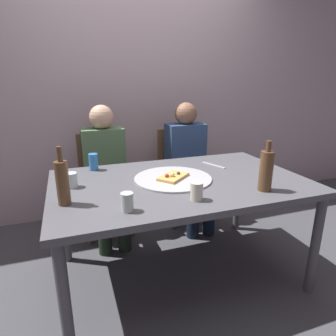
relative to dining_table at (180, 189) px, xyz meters
The scene contains 16 objects.
ground_plane 0.67m from the dining_table, ahead, with size 8.00×8.00×0.00m, color #424247.
back_wall 1.44m from the dining_table, 90.00° to the left, with size 6.00×0.10×2.60m, color #B29EA3.
dining_table is the anchor object (origin of this frame).
pizza_tray 0.09m from the dining_table, 147.87° to the left, with size 0.52×0.52×0.01m, color #ADADB2.
pizza_slice_last 0.10m from the dining_table, 158.69° to the left, with size 0.25×0.24×0.05m.
wine_bottle 0.57m from the dining_table, 39.63° to the right, with size 0.08×0.08×0.30m.
beer_bottle 0.76m from the dining_table, 167.71° to the right, with size 0.07×0.07×0.32m.
tumbler_near 0.36m from the dining_table, 96.03° to the right, with size 0.07×0.07×0.10m, color beige.
tumbler_far 0.70m from the dining_table, behind, with size 0.07×0.07×0.09m, color silver.
wine_glass 0.56m from the dining_table, 140.44° to the right, with size 0.06×0.06×0.10m, color #B7C6BC.
soda_can 0.67m from the dining_table, 141.31° to the left, with size 0.07×0.07×0.12m, color #337AC1.
table_knife 0.44m from the dining_table, 31.25° to the left, with size 0.22×0.02×0.01m, color #B7B7BC.
chair_left 1.00m from the dining_table, 113.10° to the left, with size 0.44×0.44×0.90m.
chair_right 1.01m from the dining_table, 66.73° to the left, with size 0.44×0.44×0.90m.
guest_in_sweater 0.86m from the dining_table, 117.08° to the left, with size 0.36×0.56×1.17m.
guest_in_beanie 0.86m from the dining_table, 62.72° to the left, with size 0.36×0.56×1.17m.
Camera 1 is at (-0.67, -1.67, 1.38)m, focal length 30.83 mm.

